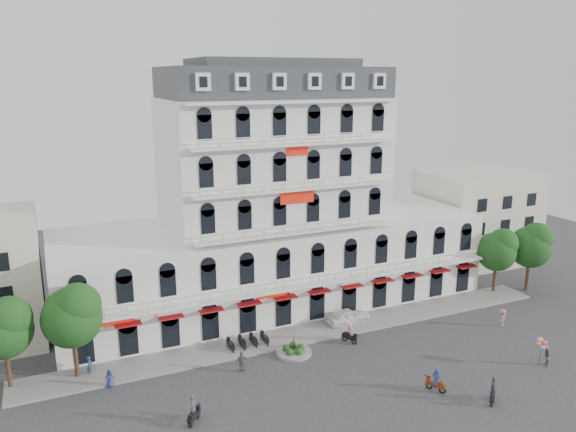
# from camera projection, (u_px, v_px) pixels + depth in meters

# --- Properties ---
(ground) EXTENTS (120.00, 120.00, 0.00)m
(ground) POSITION_uv_depth(u_px,v_px,m) (357.00, 378.00, 46.09)
(ground) COLOR #38383A
(ground) RESTS_ON ground
(sidewalk) EXTENTS (53.00, 4.00, 0.16)m
(sidewalk) POSITION_uv_depth(u_px,v_px,m) (309.00, 333.00, 54.04)
(sidewalk) COLOR gray
(sidewalk) RESTS_ON ground
(main_building) EXTENTS (45.00, 15.00, 25.80)m
(main_building) POSITION_uv_depth(u_px,v_px,m) (273.00, 213.00, 59.59)
(main_building) COLOR silver
(main_building) RESTS_ON ground
(flank_building_east) EXTENTS (14.00, 10.00, 12.00)m
(flank_building_east) POSITION_uv_depth(u_px,v_px,m) (477.00, 217.00, 74.15)
(flank_building_east) COLOR beige
(flank_building_east) RESTS_ON ground
(traffic_island) EXTENTS (3.20, 3.20, 1.60)m
(traffic_island) POSITION_uv_depth(u_px,v_px,m) (294.00, 351.00, 50.16)
(traffic_island) COLOR gray
(traffic_island) RESTS_ON ground
(parked_scooter_row) EXTENTS (4.40, 1.80, 1.10)m
(parked_scooter_row) POSITION_uv_depth(u_px,v_px,m) (248.00, 347.00, 51.38)
(parked_scooter_row) COLOR black
(parked_scooter_row) RESTS_ON ground
(tree_west_outer) EXTENTS (4.50, 4.48, 7.76)m
(tree_west_outer) POSITION_uv_depth(u_px,v_px,m) (3.00, 326.00, 43.40)
(tree_west_outer) COLOR #382314
(tree_west_outer) RESTS_ON ground
(tree_west_inner) EXTENTS (4.76, 4.76, 8.25)m
(tree_west_inner) POSITION_uv_depth(u_px,v_px,m) (72.00, 314.00, 44.85)
(tree_west_inner) COLOR #382314
(tree_west_inner) RESTS_ON ground
(tree_east_inner) EXTENTS (4.40, 4.37, 7.57)m
(tree_east_inner) POSITION_uv_depth(u_px,v_px,m) (498.00, 249.00, 63.12)
(tree_east_inner) COLOR #382314
(tree_east_inner) RESTS_ON ground
(tree_east_outer) EXTENTS (4.65, 4.65, 8.05)m
(tree_east_outer) POSITION_uv_depth(u_px,v_px,m) (531.00, 244.00, 63.73)
(tree_east_outer) COLOR #382314
(tree_east_outer) RESTS_ON ground
(parked_car) EXTENTS (4.65, 2.12, 1.55)m
(parked_car) POSITION_uv_depth(u_px,v_px,m) (348.00, 316.00, 56.11)
(parked_car) COLOR white
(parked_car) RESTS_ON ground
(rider_west) EXTENTS (1.26, 1.35, 2.22)m
(rider_west) POSITION_uv_depth(u_px,v_px,m) (194.00, 410.00, 39.98)
(rider_west) COLOR black
(rider_west) RESTS_ON ground
(rider_east) EXTENTS (1.03, 1.55, 1.98)m
(rider_east) POSITION_uv_depth(u_px,v_px,m) (436.00, 380.00, 44.05)
(rider_east) COLOR maroon
(rider_east) RESTS_ON ground
(rider_northeast) EXTENTS (1.33, 1.28, 2.17)m
(rider_northeast) POSITION_uv_depth(u_px,v_px,m) (493.00, 390.00, 42.47)
(rider_northeast) COLOR black
(rider_northeast) RESTS_ON ground
(rider_center) EXTENTS (0.98, 1.58, 1.99)m
(rider_center) POSITION_uv_depth(u_px,v_px,m) (349.00, 332.00, 52.04)
(rider_center) COLOR black
(rider_center) RESTS_ON ground
(pedestrian_left) EXTENTS (0.77, 0.53, 1.50)m
(pedestrian_left) POSITION_uv_depth(u_px,v_px,m) (109.00, 378.00, 44.68)
(pedestrian_left) COLOR navy
(pedestrian_left) RESTS_ON ground
(pedestrian_mid) EXTENTS (1.07, 0.49, 1.79)m
(pedestrian_mid) POSITION_uv_depth(u_px,v_px,m) (242.00, 362.00, 47.00)
(pedestrian_mid) COLOR #595B61
(pedestrian_mid) RESTS_ON ground
(pedestrian_right) EXTENTS (1.36, 1.14, 1.83)m
(pedestrian_right) POSITION_uv_depth(u_px,v_px,m) (502.00, 318.00, 55.43)
(pedestrian_right) COLOR #C06590
(pedestrian_right) RESTS_ON ground
(pedestrian_far) EXTENTS (0.62, 0.73, 1.71)m
(pedestrian_far) POSITION_uv_depth(u_px,v_px,m) (90.00, 366.00, 46.42)
(pedestrian_far) COLOR navy
(pedestrian_far) RESTS_ON ground
(balloon_vendor) EXTENTS (1.42, 1.28, 2.45)m
(balloon_vendor) POSITION_uv_depth(u_px,v_px,m) (544.00, 351.00, 47.87)
(balloon_vendor) COLOR #515158
(balloon_vendor) RESTS_ON ground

